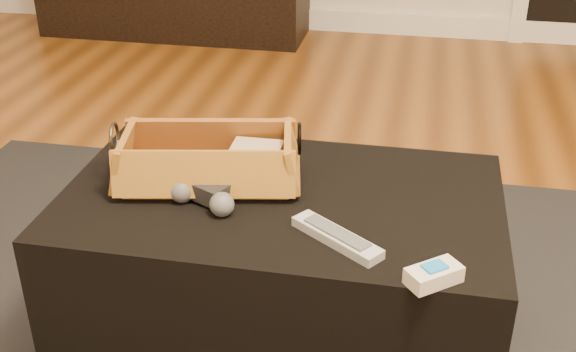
% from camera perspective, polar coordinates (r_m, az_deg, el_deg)
% --- Properties ---
extents(floor, '(5.00, 5.50, 0.01)m').
position_cam_1_polar(floor, '(1.91, -2.41, -12.85)').
color(floor, brown).
rests_on(floor, ground).
extents(baseboard, '(5.00, 0.04, 0.12)m').
position_cam_1_polar(baseboard, '(4.31, 6.09, 12.00)').
color(baseboard, white).
rests_on(baseboard, floor).
extents(area_rug, '(2.60, 2.00, 0.01)m').
position_cam_1_polar(area_rug, '(1.86, -0.81, -13.73)').
color(area_rug, black).
rests_on(area_rug, floor).
extents(ottoman, '(1.00, 0.60, 0.42)m').
position_cam_1_polar(ottoman, '(1.76, -0.52, -7.41)').
color(ottoman, black).
rests_on(ottoman, area_rug).
extents(tv_remote, '(0.23, 0.11, 0.02)m').
position_cam_1_polar(tv_remote, '(1.69, -7.06, 0.13)').
color(tv_remote, black).
rests_on(tv_remote, wicker_basket).
extents(cloth_bundle, '(0.12, 0.08, 0.06)m').
position_cam_1_polar(cloth_bundle, '(1.71, -2.46, 1.48)').
color(cloth_bundle, tan).
rests_on(cloth_bundle, wicker_basket).
extents(wicker_basket, '(0.46, 0.30, 0.15)m').
position_cam_1_polar(wicker_basket, '(1.69, -6.32, 1.09)').
color(wicker_basket, '#AA6226').
rests_on(wicker_basket, ottoman).
extents(game_controller, '(0.17, 0.13, 0.05)m').
position_cam_1_polar(game_controller, '(1.60, -6.58, -1.50)').
color(game_controller, black).
rests_on(game_controller, ottoman).
extents(silver_remote, '(0.20, 0.17, 0.03)m').
position_cam_1_polar(silver_remote, '(1.48, 3.87, -4.83)').
color(silver_remote, '#BABCC2').
rests_on(silver_remote, ottoman).
extents(cream_gadget, '(0.11, 0.11, 0.04)m').
position_cam_1_polar(cream_gadget, '(1.38, 11.44, -7.66)').
color(cream_gadget, beige).
rests_on(cream_gadget, ottoman).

